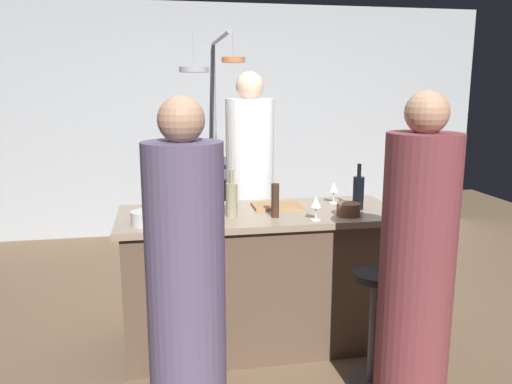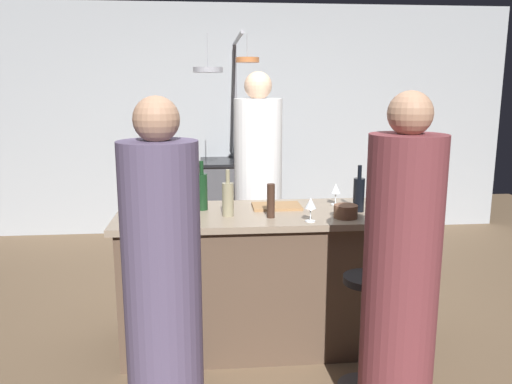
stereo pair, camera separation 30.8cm
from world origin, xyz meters
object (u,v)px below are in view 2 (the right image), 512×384
Objects in this scene: stove_range at (237,199)px; wine_glass_near_left_guest at (311,204)px; wine_bottle_rose at (168,203)px; wine_glass_near_right_guest at (336,190)px; wine_bottle_dark at (359,194)px; mixing_bowl_wooden at (346,211)px; bar_stool_left at (169,337)px; cutting_board at (277,206)px; mixing_bowl_steel at (142,215)px; chef at (258,194)px; wine_bottle_white at (228,198)px; bar_stool_right at (365,328)px; guest_right at (400,284)px; pepper_mill at (271,201)px; guest_left at (163,295)px; wine_bottle_red at (202,191)px; mixing_bowl_blue at (163,209)px.

wine_glass_near_left_guest is at bearing -84.01° from stove_range.
wine_glass_near_right_guest is at bearing 19.65° from wine_bottle_rose.
wine_bottle_dark is 0.22m from mixing_bowl_wooden.
wine_glass_near_left_guest is at bearing 23.08° from bar_stool_left.
mixing_bowl_steel reaches higher than cutting_board.
chef is 0.76m from cutting_board.
wine_bottle_white is (-0.33, -0.19, 0.10)m from cutting_board.
guest_right reaches higher than bar_stool_right.
mixing_bowl_steel is (-0.16, 0.06, -0.08)m from wine_bottle_rose.
guest_right is 9.42× the size of mixing_bowl_steel.
wine_bottle_white is 2.01× the size of mixing_bowl_wooden.
wine_glass_near_right_guest is (0.48, 0.31, 0.00)m from pepper_mill.
guest_left reaches higher than stove_range.
stove_range is 2.84× the size of wine_bottle_rose.
guest_right is (0.49, -1.84, -0.06)m from chef.
stove_range reaches higher than bar_stool_left.
wine_bottle_red reaches higher than mixing_bowl_blue.
wine_glass_near_right_guest reaches higher than mixing_bowl_blue.
wine_bottle_rose is at bearing -178.18° from mixing_bowl_wooden.
mixing_bowl_steel is at bearing 179.01° from mixing_bowl_wooden.
wine_bottle_dark reaches higher than cutting_board.
guest_right is at bearing -17.71° from bar_stool_left.
pepper_mill is 0.59m from wine_bottle_dark.
guest_right is 7.96× the size of pepper_mill.
bar_stool_right is 0.41× the size of guest_right.
wine_bottle_white is 2.00× the size of wine_glass_near_right_guest.
mixing_bowl_steel is at bearing -118.07° from mixing_bowl_blue.
chef is at bearing 71.71° from guest_left.
wine_glass_near_left_guest is (0.64, -0.36, -0.02)m from wine_bottle_red.
bar_stool_right is at bearing -19.57° from wine_bottle_rose.
wine_bottle_white is 0.39m from wine_bottle_rose.
guest_left is 5.12× the size of wine_bottle_red.
chef reaches higher than mixing_bowl_steel.
chef is 1.08m from wine_bottle_dark.
bar_stool_right is at bearing -90.69° from wine_glass_near_right_guest.
bar_stool_right is 2.17× the size of wine_bottle_rose.
mixing_bowl_steel reaches higher than mixing_bowl_blue.
mixing_bowl_wooden is at bearing 16.35° from wine_glass_near_left_guest.
cutting_board is 2.20× the size of mixing_bowl_wooden.
mixing_bowl_blue is at bearing -129.15° from chef.
guest_right is at bearing -88.29° from wine_glass_near_right_guest.
bar_stool_right is 1.42m from mixing_bowl_blue.
mixing_bowl_wooden is at bearing -18.71° from wine_bottle_red.
chef reaches higher than wine_bottle_dark.
chef is at bearing 104.97° from guest_right.
wine_bottle_white reaches higher than pepper_mill.
chef is 12.42× the size of mixing_bowl_wooden.
mixing_bowl_blue is at bearing -104.01° from stove_range.
stove_range is at bearing 85.58° from wine_bottle_white.
mixing_bowl_wooden is at bearing 21.65° from bar_stool_left.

